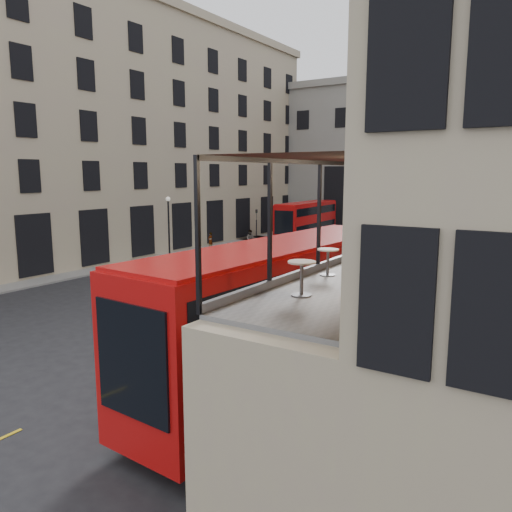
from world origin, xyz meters
The scene contains 30 objects.
ground centered at (0.00, 0.00, 0.00)m, with size 140.00×140.00×0.00m, color black.
host_frontage centered at (6.50, 0.00, 2.25)m, with size 3.00×11.00×4.50m, color tan.
cafe_floor centered at (6.50, 0.00, 4.55)m, with size 3.00×10.00×0.10m, color slate.
building_left centered at (-26.96, 20.00, 11.38)m, with size 14.60×50.60×22.00m.
gateway centered at (-5.00, 47.99, 9.39)m, with size 35.00×10.60×18.00m.
pavement_far centered at (-6.00, 38.00, 0.06)m, with size 40.00×12.00×0.12m, color slate.
pavement_left centered at (-22.00, 12.00, 0.06)m, with size 8.00×48.00×0.12m, color slate.
traffic_light_near centered at (-1.00, 12.00, 2.42)m, with size 0.16×0.20×3.80m.
traffic_light_far centered at (-15.00, 28.00, 2.42)m, with size 0.16×0.20×3.80m.
street_lamp_a centered at (-17.00, 18.00, 2.39)m, with size 0.36×0.36×5.33m.
street_lamp_b centered at (-6.00, 34.00, 2.39)m, with size 0.36×0.36×5.33m.
bus_near centered at (2.86, 1.84, 2.80)m, with size 3.54×12.62×4.98m.
bus_far centered at (-13.22, 35.00, 2.37)m, with size 2.93×10.67×4.22m.
car_a centered at (-11.34, 19.40, 0.69)m, with size 1.62×4.03×1.37m, color #929399.
car_b centered at (0.79, 30.11, 0.67)m, with size 1.41×4.05×1.34m, color #AB0A0B.
car_c centered at (-12.82, 26.61, 0.68)m, with size 1.90×4.68×1.36m, color black.
bicycle centered at (-2.72, 18.41, 0.46)m, with size 0.61×1.74×0.91m, color gray.
cyclist centered at (-7.06, 12.00, 0.86)m, with size 0.63×0.41×1.73m, color yellow.
pedestrian_a centered at (-15.73, 28.08, 0.89)m, with size 0.86×0.67×1.78m, color gray.
pedestrian_b centered at (-12.70, 30.00, 0.76)m, with size 0.98×0.56×1.52m, color gray.
pedestrian_c centered at (-2.90, 39.41, 0.78)m, with size 0.91×0.38×1.56m, color gray.
pedestrian_d centered at (0.74, 38.72, 0.98)m, with size 0.96×0.62×1.96m, color gray.
pedestrian_e centered at (-19.00, 25.96, 0.77)m, with size 0.56×0.37×1.54m, color gray.
cafe_table_near centered at (5.92, -2.71, 5.10)m, with size 0.60×0.60×0.75m.
cafe_table_mid centered at (5.48, -0.43, 5.05)m, with size 0.55×0.55×0.69m.
cafe_table_far centered at (5.49, 3.73, 5.10)m, with size 0.61×0.61×0.76m.
cafe_chair_a centered at (7.64, -2.97, 4.83)m, with size 0.38×0.38×0.75m.
cafe_chair_b centered at (7.22, -0.82, 4.83)m, with size 0.45×0.45×0.76m.
cafe_chair_c centered at (7.09, -0.07, 4.86)m, with size 0.52×0.52×0.85m.
cafe_chair_d centered at (7.02, 3.68, 4.85)m, with size 0.47×0.47×0.84m.
Camera 1 is at (10.72, -11.93, 7.17)m, focal length 35.00 mm.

